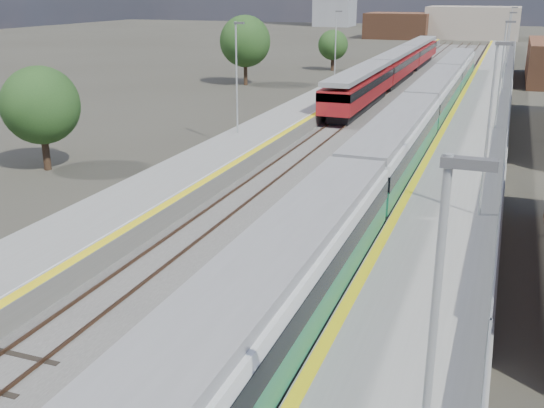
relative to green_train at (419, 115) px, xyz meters
The scene contains 10 objects.
ground 11.23m from the green_train, 97.82° to the left, with size 320.00×320.00×0.00m, color #47443A.
ballast_bed 14.09m from the green_train, 105.62° to the left, with size 10.50×155.00×0.06m, color #565451.
tracks 15.55m from the green_train, 101.80° to the left, with size 8.96×160.00×0.17m.
platform_right 14.02m from the green_train, 74.25° to the left, with size 4.70×155.00×8.52m.
platform_left 17.14m from the green_train, 128.20° to the left, with size 4.30×155.00×8.52m.
green_train is the anchor object (origin of this frame).
red_train 32.06m from the green_train, 102.61° to the left, with size 2.81×56.95×3.54m.
tree_a 25.07m from the green_train, 144.34° to the right, with size 4.65×4.65×6.30m.
tree_b 33.09m from the green_train, 134.28° to the left, with size 5.80×5.80×7.86m.
tree_c 44.18m from the green_train, 112.99° to the left, with size 4.03×4.03×5.46m.
Camera 1 is at (7.20, -6.07, 10.47)m, focal length 42.00 mm.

